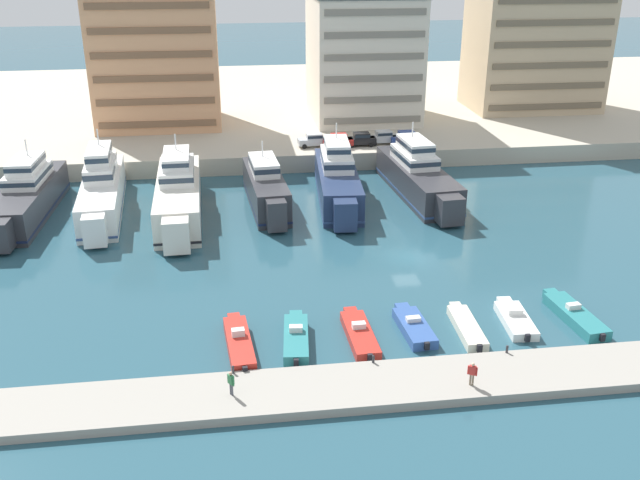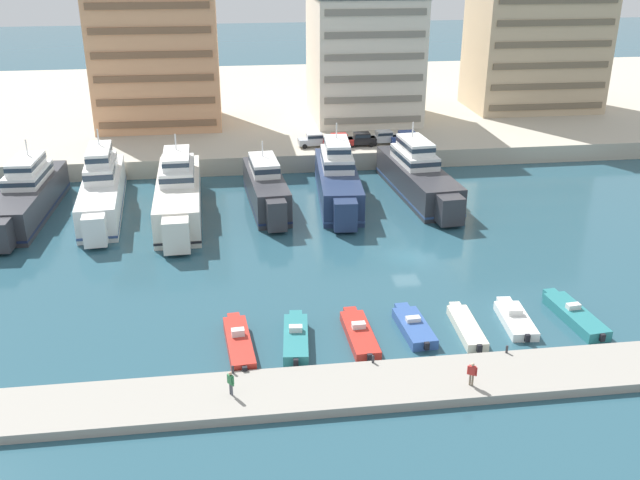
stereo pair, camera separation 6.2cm
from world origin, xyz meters
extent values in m
plane|color=#285160|center=(0.00, 0.00, 0.00)|extent=(400.00, 400.00, 0.00)
cube|color=#BCB29E|center=(0.00, 62.75, 1.17)|extent=(180.00, 70.00, 2.34)
cube|color=#9E998E|center=(0.00, -21.13, 0.33)|extent=(120.00, 5.25, 0.67)
cube|color=#333338|center=(-38.97, 16.46, 1.77)|extent=(5.38, 18.53, 3.55)
cube|color=#192347|center=(-38.97, 16.46, 0.62)|extent=(5.43, 18.71, 0.24)
cube|color=white|center=(-38.92, 17.84, 4.22)|extent=(3.93, 7.85, 1.35)
cube|color=#233342|center=(-38.92, 17.84, 4.36)|extent=(3.98, 7.93, 0.49)
cube|color=white|center=(-38.92, 17.84, 5.56)|extent=(3.06, 6.12, 1.32)
cube|color=#233342|center=(-38.92, 17.84, 5.69)|extent=(3.10, 6.18, 0.47)
cylinder|color=silver|center=(-38.87, 18.99, 7.12)|extent=(0.16, 0.16, 1.80)
cube|color=#333338|center=(-38.58, 26.08, 0.98)|extent=(3.97, 1.06, 0.20)
cube|color=white|center=(-31.01, 17.16, 1.79)|extent=(5.48, 20.16, 3.59)
cube|color=white|center=(-30.22, 6.32, 1.88)|extent=(2.37, 2.18, 3.05)
cube|color=#334C7F|center=(-31.01, 17.16, 0.63)|extent=(5.54, 20.36, 0.24)
cube|color=white|center=(-31.12, 18.65, 4.47)|extent=(3.76, 8.57, 1.76)
cube|color=#233342|center=(-31.12, 18.65, 4.64)|extent=(3.80, 8.66, 0.64)
cube|color=white|center=(-31.12, 18.65, 6.11)|extent=(2.93, 6.69, 1.51)
cube|color=#233342|center=(-31.12, 18.65, 6.26)|extent=(2.97, 6.75, 0.54)
cylinder|color=silver|center=(-31.21, 19.90, 7.76)|extent=(0.16, 0.16, 1.80)
cube|color=white|center=(-31.76, 27.54, 0.99)|extent=(3.50, 1.15, 0.20)
cube|color=silver|center=(-22.41, 14.70, 1.91)|extent=(5.17, 19.98, 3.82)
cube|color=silver|center=(-22.13, 3.71, 2.01)|extent=(2.63, 2.40, 3.25)
cube|color=black|center=(-22.41, 14.70, 0.67)|extent=(5.22, 20.18, 0.24)
cube|color=white|center=(-22.45, 16.19, 4.60)|extent=(3.85, 8.43, 1.55)
cube|color=#233342|center=(-22.45, 16.19, 4.76)|extent=(3.90, 8.52, 0.56)
cube|color=white|center=(-22.45, 16.19, 6.03)|extent=(3.01, 6.58, 1.30)
cube|color=#233342|center=(-22.45, 16.19, 6.16)|extent=(3.04, 6.65, 0.47)
cylinder|color=silver|center=(-22.48, 17.44, 7.57)|extent=(0.16, 0.16, 1.80)
cube|color=silver|center=(-22.67, 25.08, 1.05)|extent=(3.99, 1.00, 0.20)
cube|color=#333338|center=(-12.67, 16.01, 1.88)|extent=(4.71, 14.99, 3.76)
cube|color=#333338|center=(-12.09, 7.82, 1.97)|extent=(2.14, 1.97, 3.20)
cube|color=#192347|center=(-12.67, 16.01, 0.66)|extent=(4.75, 15.14, 0.24)
cube|color=white|center=(-12.75, 17.12, 4.54)|extent=(3.30, 6.39, 1.56)
cube|color=#233342|center=(-12.75, 17.12, 4.70)|extent=(3.34, 6.45, 0.56)
cylinder|color=silver|center=(-12.81, 18.04, 6.22)|extent=(0.16, 0.16, 1.80)
cube|color=#333338|center=(-13.22, 23.83, 1.03)|extent=(3.18, 1.12, 0.20)
cube|color=navy|center=(-4.20, 17.11, 1.83)|extent=(5.77, 18.32, 3.67)
cube|color=navy|center=(-4.95, 7.12, 1.93)|extent=(2.59, 2.39, 3.12)
cube|color=#334C7F|center=(-4.20, 17.11, 0.64)|extent=(5.83, 18.51, 0.24)
cube|color=white|center=(-4.09, 18.46, 4.50)|extent=(4.01, 7.82, 1.65)
cube|color=#233342|center=(-4.09, 18.46, 4.66)|extent=(4.06, 7.90, 0.60)
cube|color=white|center=(-4.09, 18.46, 6.04)|extent=(3.13, 6.10, 1.44)
cube|color=#233342|center=(-4.09, 18.46, 6.19)|extent=(3.17, 6.16, 0.52)
cylinder|color=silver|center=(-4.01, 19.59, 7.67)|extent=(0.16, 0.16, 1.80)
cube|color=navy|center=(-3.48, 26.55, 1.01)|extent=(3.81, 1.18, 0.20)
cube|color=#333338|center=(5.53, 17.57, 1.77)|extent=(6.17, 18.86, 3.53)
cube|color=#333338|center=(6.35, 7.26, 1.85)|extent=(2.77, 2.56, 3.00)
cube|color=#334C7F|center=(5.53, 17.57, 0.62)|extent=(6.23, 19.05, 0.24)
cube|color=white|center=(5.42, 18.95, 4.27)|extent=(4.28, 8.06, 1.47)
cube|color=#233342|center=(5.42, 18.95, 4.42)|extent=(4.34, 8.14, 0.53)
cube|color=white|center=(5.42, 18.95, 5.72)|extent=(3.34, 6.28, 1.43)
cube|color=#233342|center=(5.42, 18.95, 5.86)|extent=(3.38, 6.35, 0.51)
cylinder|color=silver|center=(5.33, 20.12, 7.33)|extent=(0.16, 0.16, 1.80)
cube|color=#333338|center=(4.77, 27.26, 0.97)|extent=(4.07, 1.21, 0.20)
cube|color=red|center=(-16.65, -14.85, 0.52)|extent=(2.32, 7.17, 1.03)
cube|color=red|center=(-16.97, -10.98, 0.52)|extent=(1.03, 0.87, 0.88)
cube|color=silver|center=(-16.70, -14.32, 1.31)|extent=(1.01, 0.68, 0.55)
cube|color=#283847|center=(-16.72, -14.04, 1.39)|extent=(0.88, 0.15, 0.33)
cube|color=black|center=(-16.35, -18.54, 0.67)|extent=(0.38, 0.31, 0.60)
cube|color=teal|center=(-12.37, -14.75, 0.52)|extent=(2.45, 6.44, 1.04)
cube|color=teal|center=(-12.02, -11.26, 0.52)|extent=(1.09, 0.92, 0.88)
cube|color=silver|center=(-12.33, -14.28, 1.26)|extent=(1.07, 0.70, 0.45)
cube|color=#283847|center=(-12.30, -14.00, 1.33)|extent=(0.92, 0.17, 0.27)
cube|color=black|center=(-12.70, -18.06, 0.67)|extent=(0.39, 0.31, 0.60)
cube|color=red|center=(-7.38, -14.45, 0.38)|extent=(2.09, 6.57, 0.77)
cube|color=red|center=(-7.49, -10.82, 0.38)|extent=(1.07, 0.88, 0.65)
cube|color=silver|center=(-7.40, -13.97, 0.99)|extent=(1.06, 0.63, 0.45)
cube|color=#283847|center=(-7.41, -13.69, 1.06)|extent=(0.95, 0.11, 0.27)
cube|color=black|center=(-7.28, -17.89, 0.53)|extent=(0.37, 0.29, 0.60)
cube|color=#33569E|center=(-2.94, -13.95, 0.40)|extent=(2.37, 5.66, 0.79)
cube|color=#33569E|center=(-3.13, -10.78, 0.40)|extent=(1.17, 0.98, 0.67)
cube|color=silver|center=(-2.96, -13.54, 0.97)|extent=(1.15, 0.67, 0.36)
cube|color=#283847|center=(-2.98, -13.26, 1.02)|extent=(1.02, 0.14, 0.21)
cube|color=black|center=(-2.75, -16.90, 0.55)|extent=(0.38, 0.30, 0.60)
cube|color=beige|center=(1.19, -14.42, 0.36)|extent=(1.87, 6.24, 0.73)
cube|color=beige|center=(1.32, -11.00, 0.36)|extent=(0.93, 0.77, 0.62)
cube|color=black|center=(1.06, -17.69, 0.51)|extent=(0.37, 0.29, 0.60)
cube|color=white|center=(5.44, -13.84, 0.35)|extent=(2.53, 5.57, 0.70)
cube|color=white|center=(5.69, -10.72, 0.35)|extent=(1.23, 1.03, 0.60)
cube|color=silver|center=(5.47, -13.43, 0.95)|extent=(1.20, 0.69, 0.49)
cube|color=#283847|center=(5.49, -13.15, 1.03)|extent=(1.05, 0.16, 0.30)
cube|color=black|center=(5.20, -16.72, 0.50)|extent=(0.38, 0.31, 0.60)
cube|color=teal|center=(10.44, -13.95, 0.45)|extent=(2.67, 7.10, 0.89)
cube|color=teal|center=(10.06, -10.11, 0.45)|extent=(1.18, 1.00, 0.76)
cube|color=silver|center=(10.39, -13.44, 1.10)|extent=(1.15, 0.71, 0.42)
cube|color=#283847|center=(10.36, -13.16, 1.17)|extent=(1.00, 0.18, 0.25)
cube|color=black|center=(10.80, -17.59, 0.60)|extent=(0.39, 0.31, 0.60)
cube|color=#B7BCC1|center=(-5.23, 31.77, 3.06)|extent=(4.21, 1.99, 0.80)
cube|color=#B7BCC1|center=(-5.08, 31.78, 3.80)|extent=(2.21, 1.71, 0.68)
cube|color=#1E2833|center=(-5.08, 31.78, 3.80)|extent=(2.17, 1.72, 0.37)
cylinder|color=black|center=(-6.52, 30.83, 2.66)|extent=(0.65, 0.27, 0.64)
cylinder|color=black|center=(-6.64, 32.52, 2.66)|extent=(0.65, 0.27, 0.64)
cylinder|color=black|center=(-3.83, 31.02, 2.66)|extent=(0.65, 0.27, 0.64)
cylinder|color=black|center=(-3.95, 32.72, 2.66)|extent=(0.65, 0.27, 0.64)
cube|color=red|center=(-1.98, 31.14, 3.06)|extent=(4.12, 1.75, 0.80)
cube|color=red|center=(-1.83, 31.15, 3.80)|extent=(2.12, 1.59, 0.68)
cube|color=#1E2833|center=(-1.83, 31.15, 3.80)|extent=(2.08, 1.60, 0.37)
cylinder|color=black|center=(-3.32, 30.28, 2.66)|extent=(0.64, 0.23, 0.64)
cylinder|color=black|center=(-3.34, 31.98, 2.66)|extent=(0.64, 0.23, 0.64)
cylinder|color=black|center=(-0.62, 30.31, 2.66)|extent=(0.64, 0.23, 0.64)
cylinder|color=black|center=(-0.64, 32.01, 2.66)|extent=(0.64, 0.23, 0.64)
cube|color=black|center=(1.17, 31.36, 3.06)|extent=(4.12, 1.74, 0.80)
cube|color=black|center=(1.32, 31.36, 3.80)|extent=(2.12, 1.58, 0.68)
cube|color=#1E2833|center=(1.32, 31.36, 3.80)|extent=(2.07, 1.60, 0.37)
cylinder|color=black|center=(-0.17, 30.50, 2.66)|extent=(0.64, 0.23, 0.64)
cylinder|color=black|center=(-0.18, 32.20, 2.66)|extent=(0.64, 0.23, 0.64)
cylinder|color=black|center=(2.53, 30.53, 2.66)|extent=(0.64, 0.23, 0.64)
cylinder|color=black|center=(2.52, 32.23, 2.66)|extent=(0.64, 0.23, 0.64)
cube|color=#B7BCC1|center=(4.35, 31.93, 3.06)|extent=(4.22, 2.02, 0.80)
cube|color=#B7BCC1|center=(4.50, 31.94, 3.80)|extent=(2.22, 1.72, 0.68)
cube|color=#1E2833|center=(4.50, 31.94, 3.80)|extent=(2.18, 1.74, 0.37)
cylinder|color=black|center=(3.07, 30.97, 2.66)|extent=(0.66, 0.27, 0.64)
cylinder|color=black|center=(2.94, 32.67, 2.66)|extent=(0.66, 0.27, 0.64)
cylinder|color=black|center=(5.77, 31.19, 2.66)|extent=(0.66, 0.27, 0.64)
cylinder|color=black|center=(5.63, 32.88, 2.66)|extent=(0.66, 0.27, 0.64)
cube|color=#28428E|center=(7.40, 31.37, 3.06)|extent=(4.16, 1.85, 0.80)
cube|color=#28428E|center=(7.55, 31.38, 3.80)|extent=(2.15, 1.63, 0.68)
cube|color=#1E2833|center=(7.55, 31.38, 3.80)|extent=(2.11, 1.65, 0.37)
cylinder|color=black|center=(6.08, 30.47, 2.66)|extent=(0.65, 0.24, 0.64)
cylinder|color=black|center=(6.02, 32.17, 2.66)|extent=(0.65, 0.24, 0.64)
cylinder|color=black|center=(8.78, 30.57, 2.66)|extent=(0.65, 0.24, 0.64)
cylinder|color=black|center=(8.72, 32.27, 2.66)|extent=(0.65, 0.24, 0.64)
cube|color=tan|center=(-26.39, 47.21, 12.00)|extent=(17.87, 12.97, 19.31)
cube|color=brown|center=(-26.39, 40.62, 3.95)|extent=(16.44, 0.24, 0.90)
cube|color=brown|center=(-26.39, 40.62, 7.17)|extent=(16.44, 0.24, 0.90)
cube|color=brown|center=(-26.39, 40.62, 10.39)|extent=(16.44, 0.24, 0.90)
cube|color=brown|center=(-26.39, 40.62, 13.61)|extent=(16.44, 0.24, 0.90)
cube|color=brown|center=(-26.39, 40.62, 16.83)|extent=(16.44, 0.24, 0.90)
cube|color=brown|center=(-26.39, 40.62, 20.05)|extent=(16.44, 0.24, 0.90)
cube|color=silver|center=(4.46, 47.89, 11.40)|extent=(15.58, 16.99, 18.10)
cube|color=gray|center=(4.46, 39.30, 3.85)|extent=(14.33, 0.24, 0.90)
cube|color=gray|center=(4.46, 39.30, 6.87)|extent=(14.33, 0.24, 0.90)
cube|color=gray|center=(4.46, 39.30, 9.89)|extent=(14.33, 0.24, 0.90)
cube|color=gray|center=(4.46, 39.30, 12.90)|extent=(14.33, 0.24, 0.90)
cube|color=gray|center=(4.46, 39.30, 15.92)|extent=(14.33, 0.24, 0.90)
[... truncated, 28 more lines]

